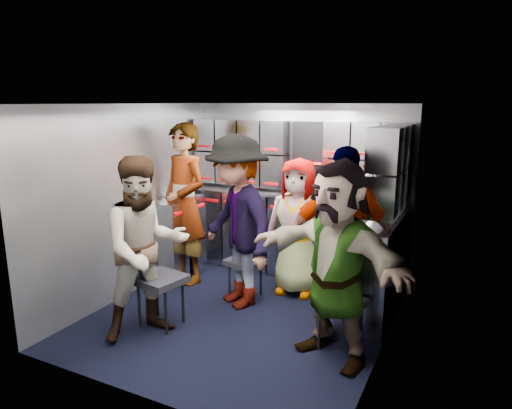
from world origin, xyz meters
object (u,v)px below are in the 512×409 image
at_px(jump_seat_near_right, 340,305).
at_px(attendant_arc_b, 237,222).
at_px(attendant_arc_a, 146,248).
at_px(attendant_arc_d, 340,243).
at_px(jump_seat_mid_left, 245,264).
at_px(jump_seat_center, 303,251).
at_px(jump_seat_near_left, 160,282).
at_px(jump_seat_mid_right, 344,285).
at_px(attendant_standing, 185,204).
at_px(attendant_arc_e, 336,262).
at_px(attendant_arc_c, 298,227).

bearing_deg(jump_seat_near_right, attendant_arc_b, 162.38).
xyz_separation_m(attendant_arc_a, attendant_arc_d, (1.56, 0.81, 0.04)).
bearing_deg(jump_seat_mid_left, jump_seat_center, 51.59).
xyz_separation_m(jump_seat_mid_left, attendant_arc_a, (-0.42, -1.12, 0.45)).
bearing_deg(jump_seat_near_left, attendant_arc_b, 60.81).
bearing_deg(attendant_arc_b, jump_seat_mid_right, 36.11).
bearing_deg(jump_seat_center, attendant_standing, -161.63).
bearing_deg(attendant_arc_b, attendant_arc_e, 8.47).
bearing_deg(attendant_arc_e, attendant_arc_c, 146.36).
distance_m(jump_seat_mid_left, attendant_arc_a, 1.28).
bearing_deg(attendant_arc_a, jump_seat_near_right, -37.95).
relative_size(attendant_arc_b, attendant_arc_c, 1.18).
xyz_separation_m(attendant_standing, attendant_arc_c, (1.33, 0.26, -0.18)).
bearing_deg(jump_seat_center, jump_seat_near_right, -55.85).
relative_size(jump_seat_near_left, jump_seat_near_right, 1.09).
relative_size(jump_seat_mid_left, jump_seat_center, 0.92).
height_order(jump_seat_center, attendant_arc_d, attendant_arc_d).
bearing_deg(jump_seat_center, jump_seat_near_left, -120.15).
relative_size(jump_seat_near_left, jump_seat_center, 1.04).
distance_m(jump_seat_near_left, jump_seat_mid_right, 1.76).
bearing_deg(jump_seat_mid_right, jump_seat_center, 134.40).
bearing_deg(jump_seat_center, attendant_arc_c, -90.00).
height_order(jump_seat_near_left, attendant_arc_b, attendant_arc_b).
bearing_deg(jump_seat_near_left, jump_seat_center, 59.85).
relative_size(jump_seat_center, attendant_arc_b, 0.27).
bearing_deg(attendant_arc_e, attendant_arc_b, 177.31).
bearing_deg(attendant_arc_d, attendant_arc_b, 148.87).
xyz_separation_m(jump_seat_mid_left, jump_seat_mid_right, (1.14, -0.13, 0.01)).
bearing_deg(attendant_arc_d, attendant_arc_a, -177.34).
bearing_deg(jump_seat_mid_right, jump_seat_near_right, -78.33).
bearing_deg(jump_seat_mid_left, jump_seat_near_left, -114.29).
height_order(jump_seat_mid_left, attendant_arc_e, attendant_arc_e).
bearing_deg(attendant_arc_a, jump_seat_near_left, 33.73).
relative_size(jump_seat_mid_right, attendant_arc_d, 0.28).
distance_m(jump_seat_near_right, attendant_arc_e, 0.48).
relative_size(attendant_standing, attendant_arc_b, 1.05).
relative_size(jump_seat_near_left, jump_seat_mid_left, 1.13).
xyz_separation_m(jump_seat_near_left, attendant_arc_d, (1.56, 0.63, 0.43)).
relative_size(jump_seat_mid_left, attendant_standing, 0.24).
xyz_separation_m(jump_seat_near_left, jump_seat_near_right, (1.65, 0.37, -0.05)).
height_order(jump_seat_center, jump_seat_mid_right, jump_seat_center).
bearing_deg(attendant_arc_b, attendant_arc_a, -80.92).
xyz_separation_m(attendant_arc_a, attendant_arc_c, (0.88, 1.51, -0.07)).
xyz_separation_m(jump_seat_near_right, attendant_arc_e, (0.00, -0.18, 0.45)).
distance_m(jump_seat_near_left, attendant_standing, 1.26).
bearing_deg(attendant_arc_b, attendant_standing, -166.30).
distance_m(jump_seat_mid_right, jump_seat_near_right, 0.45).
distance_m(jump_seat_center, jump_seat_mid_right, 0.98).
bearing_deg(jump_seat_mid_left, jump_seat_near_right, -24.90).
xyz_separation_m(jump_seat_center, attendant_arc_b, (-0.45, -0.75, 0.47)).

